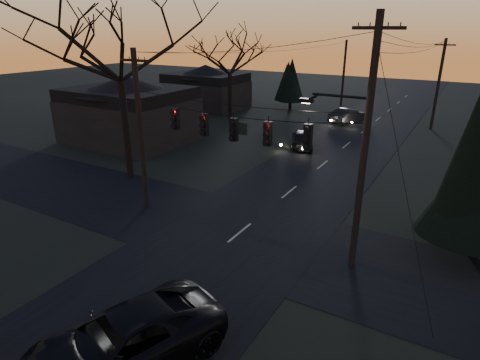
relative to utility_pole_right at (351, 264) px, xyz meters
The scene contains 15 objects.
main_road 11.41m from the utility_pole_right, 118.81° to the left, with size 8.00×120.00×0.02m, color black.
cross_road 5.50m from the utility_pole_right, behind, with size 60.00×7.00×0.02m, color black.
utility_pole_right is the anchor object (origin of this frame).
utility_pole_left 11.50m from the utility_pole_right, behind, with size 1.80×0.30×8.50m, color black, non-canonical shape.
utility_pole_far_r 28.00m from the utility_pole_right, 90.00° to the left, with size 1.80×0.30×8.50m, color black, non-canonical shape.
utility_pole_far_l 37.79m from the utility_pole_right, 107.72° to the left, with size 0.30×0.30×8.00m, color black, non-canonical shape.
span_signal_assembly 7.75m from the utility_pole_right, behind, with size 11.50×0.44×1.63m.
bare_tree_left 18.35m from the utility_pole_right, 169.02° to the left, with size 8.72×8.72×12.65m.
bare_tree_dist 30.04m from the utility_pole_right, 131.76° to the left, with size 7.05×7.05×9.61m.
evergreen_dist 34.06m from the utility_pole_right, 118.06° to the left, with size 3.21×3.21×6.14m.
house_left_near 24.78m from the utility_pole_right, 156.04° to the left, with size 10.00×8.00×5.60m.
house_left_far 36.51m from the utility_pole_right, 134.44° to the left, with size 9.00×7.00×5.20m.
suv_near 9.81m from the utility_pole_right, 116.13° to the right, with size 2.81×6.09×1.69m, color black.
sedan_oncoming_a 17.79m from the utility_pole_right, 118.80° to the left, with size 1.78×4.43×1.51m, color black.
sedan_oncoming_b 27.74m from the utility_pole_right, 106.56° to the left, with size 1.59×4.55×1.50m, color black.
Camera 1 is at (8.79, -5.01, 9.42)m, focal length 30.00 mm.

